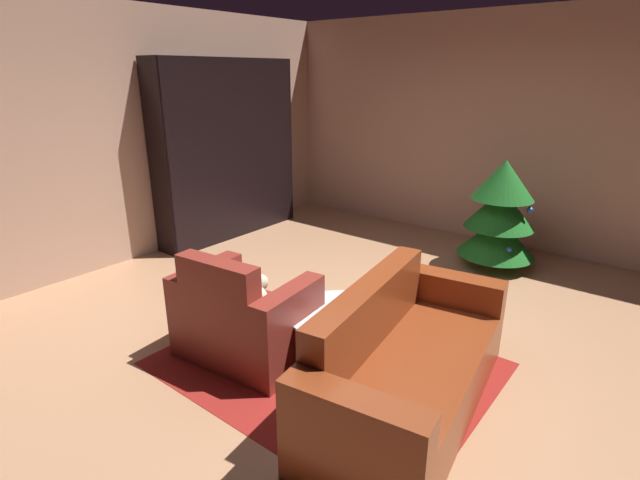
% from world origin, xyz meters
% --- Properties ---
extents(ground_plane, '(7.43, 7.43, 0.00)m').
position_xyz_m(ground_plane, '(0.00, 0.00, 0.00)').
color(ground_plane, '#AA7A57').
extents(wall_back, '(6.14, 0.06, 2.80)m').
position_xyz_m(wall_back, '(0.00, 3.13, 1.40)').
color(wall_back, tan).
rests_on(wall_back, ground).
extents(wall_left, '(0.06, 6.31, 2.80)m').
position_xyz_m(wall_left, '(-3.04, 0.00, 1.40)').
color(wall_left, tan).
rests_on(wall_left, ground).
extents(area_rug, '(2.30, 1.81, 0.01)m').
position_xyz_m(area_rug, '(0.11, -0.46, 0.00)').
color(area_rug, maroon).
rests_on(area_rug, ground).
extents(bookshelf_unit, '(0.37, 2.09, 2.25)m').
position_xyz_m(bookshelf_unit, '(-2.78, 1.35, 1.12)').
color(bookshelf_unit, black).
rests_on(bookshelf_unit, ground).
extents(armchair_red, '(1.05, 0.79, 0.87)m').
position_xyz_m(armchair_red, '(-0.46, -0.75, 0.31)').
color(armchair_red, maroon).
rests_on(armchair_red, ground).
extents(couch_red, '(1.05, 1.96, 0.82)m').
position_xyz_m(couch_red, '(0.79, -0.51, 0.29)').
color(couch_red, maroon).
rests_on(couch_red, ground).
extents(coffee_table, '(0.78, 0.78, 0.41)m').
position_xyz_m(coffee_table, '(0.17, -0.37, 0.38)').
color(coffee_table, black).
rests_on(coffee_table, ground).
extents(book_stack_on_table, '(0.19, 0.17, 0.09)m').
position_xyz_m(book_stack_on_table, '(0.22, -0.40, 0.46)').
color(book_stack_on_table, '#C13E1D').
rests_on(book_stack_on_table, coffee_table).
extents(bottle_on_table, '(0.07, 0.07, 0.23)m').
position_xyz_m(bottle_on_table, '(0.29, -0.19, 0.50)').
color(bottle_on_table, '#522121').
rests_on(bottle_on_table, coffee_table).
extents(decorated_tree, '(0.84, 0.84, 1.21)m').
position_xyz_m(decorated_tree, '(0.41, 2.26, 0.63)').
color(decorated_tree, brown).
rests_on(decorated_tree, ground).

